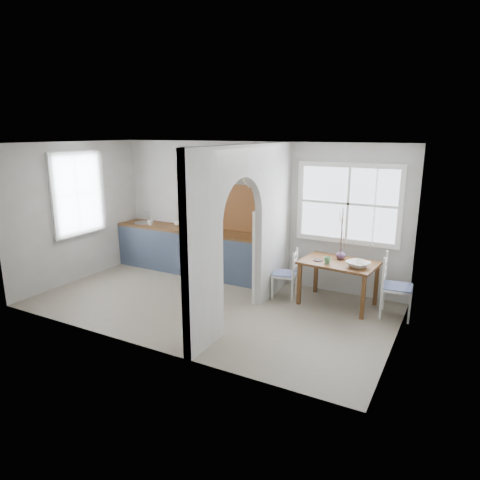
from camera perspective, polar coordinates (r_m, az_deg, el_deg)
The scene contains 26 objects.
floor at distance 7.13m, azimuth -4.19°, elevation -8.64°, with size 5.80×3.20×0.01m, color #766E58.
ceiling at distance 6.58m, azimuth -4.61°, elevation 12.72°, with size 5.80×3.20×0.01m, color silver.
walls at distance 6.74m, azimuth -4.39°, elevation 1.60°, with size 5.81×3.21×2.60m.
partition at distance 6.41m, azimuth 1.15°, elevation 2.37°, with size 0.12×3.20×2.60m.
kitchen_window at distance 8.55m, azimuth -20.94°, elevation 5.79°, with size 0.10×1.16×1.50m, color white, non-canonical shape.
nook_window at distance 7.39m, azimuth 14.22°, elevation 4.70°, with size 1.76×0.10×1.30m, color white, non-canonical shape.
counter at distance 8.62m, azimuth -5.86°, elevation -1.40°, with size 3.50×0.60×0.90m.
sink at distance 9.28m, azimuth -12.69°, elevation 2.20°, with size 0.40×0.40×0.02m, color silver.
backsplash at distance 8.16m, azimuth 0.37°, elevation 4.22°, with size 1.65×0.03×0.90m, color brown.
shelf at distance 8.00m, azimuth 0.08°, elevation 8.80°, with size 1.75×0.20×0.21m.
pendant_lamp at distance 7.55m, azimuth 1.25°, elevation 7.47°, with size 0.26×0.26×0.16m, color silver.
utensil_rail at distance 7.19m, azimuth 3.58°, elevation 3.64°, with size 0.02×0.02×0.50m, color silver.
dining_table at distance 7.19m, azimuth 12.90°, elevation -5.65°, with size 1.18×0.79×0.74m, color brown, non-canonical shape.
chair_left at distance 7.36m, azimuth 5.97°, elevation -4.44°, with size 0.38×0.38×0.84m, color silver, non-canonical shape.
chair_right at distance 6.95m, azimuth 20.25°, elevation -5.85°, with size 0.44×0.44×0.97m, color silver, non-canonical shape.
kettle at distance 7.71m, azimuth 3.88°, elevation 1.00°, with size 0.18×0.14×0.22m, color white, non-canonical shape.
mug_a at distance 9.00m, azimuth -11.88°, elevation 2.27°, with size 0.11×0.11×0.10m, color white.
mug_b at distance 8.88m, azimuth -8.39°, elevation 2.26°, with size 0.12×0.12×0.10m, color white.
knife_block at distance 8.54m, azimuth -5.63°, elevation 2.29°, with size 0.10×0.14×0.22m, color #40251B.
jar at distance 8.71m, azimuth -7.05°, elevation 2.27°, with size 0.10×0.10×0.16m, color #947750.
towel_magenta at distance 7.58m, azimuth 3.51°, elevation -4.99°, with size 0.02×0.03×0.54m, color #C91542.
towel_orange at distance 7.56m, azimuth 3.40°, elevation -5.25°, with size 0.02×0.03×0.51m, color orange.
bowl at distance 6.86m, azimuth 15.44°, elevation -3.14°, with size 0.34×0.34×0.08m, color silver.
table_cup at distance 6.93m, azimuth 11.56°, elevation -2.67°, with size 0.11×0.11×0.10m, color #5AA166.
plate at distance 7.06m, azimuth 10.36°, elevation -2.66°, with size 0.15×0.15×0.01m, color black.
vase at distance 7.20m, azimuth 13.30°, elevation -1.85°, with size 0.16×0.16×0.17m, color #4F3553.
Camera 1 is at (3.57, -5.52, 2.77)m, focal length 32.00 mm.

